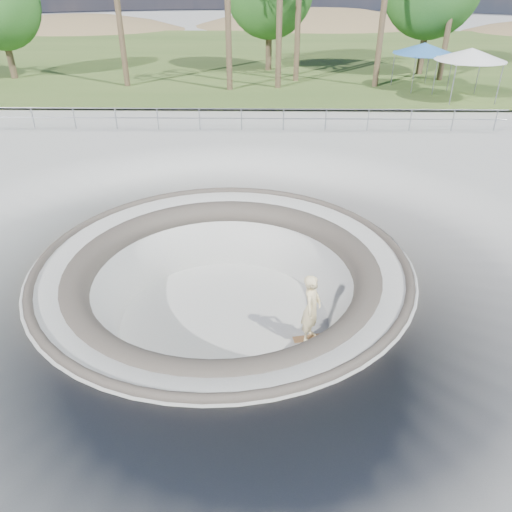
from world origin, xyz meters
TOP-DOWN VIEW (x-y plane):
  - ground at (0.00, 0.00)m, footprint 180.00×180.00m
  - skate_bowl at (0.00, 0.00)m, footprint 14.00×14.00m
  - grass_strip at (0.00, 34.00)m, footprint 180.00×36.00m
  - distant_hills at (3.78, 57.17)m, footprint 103.20×45.00m
  - safety_railing at (0.00, 12.00)m, footprint 25.00×0.06m
  - skateboard at (2.40, -1.01)m, footprint 0.94×0.43m
  - skater at (2.40, -1.01)m, footprint 0.71×0.86m
  - canopy_white at (12.52, 18.00)m, footprint 5.49×5.49m
  - canopy_blue at (10.79, 21.07)m, footprint 5.04×5.04m

SIDE VIEW (x-z plane):
  - distant_hills at x=3.78m, z-range -21.32..7.28m
  - skate_bowl at x=0.00m, z-range -3.88..0.22m
  - skateboard at x=2.40m, z-range -1.87..-1.78m
  - skater at x=2.40m, z-range -1.81..0.20m
  - ground at x=0.00m, z-range 0.00..0.00m
  - grass_strip at x=0.00m, z-range 0.16..0.28m
  - safety_railing at x=0.00m, z-range 0.18..1.20m
  - canopy_blue at x=10.79m, z-range 1.27..3.93m
  - canopy_white at x=12.52m, z-range 1.32..4.10m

